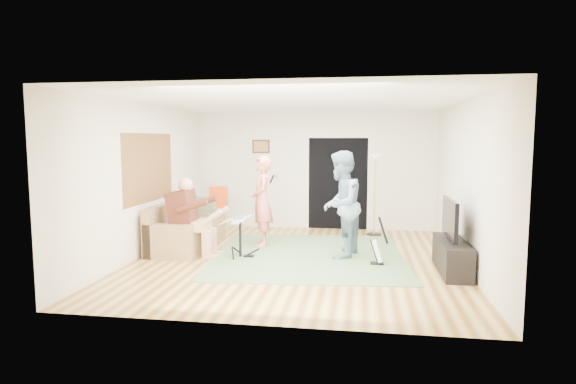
% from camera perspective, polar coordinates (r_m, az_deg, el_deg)
% --- Properties ---
extents(floor, '(6.00, 6.00, 0.00)m').
position_cam_1_polar(floor, '(8.39, 1.04, -8.00)').
color(floor, brown).
rests_on(floor, ground).
extents(walls, '(5.50, 6.00, 2.70)m').
position_cam_1_polar(walls, '(8.16, 1.05, 1.23)').
color(walls, beige).
rests_on(walls, floor).
extents(ceiling, '(6.00, 6.00, 0.00)m').
position_cam_1_polar(ceiling, '(8.15, 1.07, 10.72)').
color(ceiling, white).
rests_on(ceiling, walls).
extents(window_blinds, '(0.00, 2.05, 2.05)m').
position_cam_1_polar(window_blinds, '(9.12, -16.14, 2.77)').
color(window_blinds, brown).
rests_on(window_blinds, walls).
extents(doorway, '(2.10, 0.00, 2.10)m').
position_cam_1_polar(doorway, '(11.11, 5.93, 0.98)').
color(doorway, black).
rests_on(doorway, walls).
extents(picture_frame, '(0.42, 0.03, 0.32)m').
position_cam_1_polar(picture_frame, '(11.29, -3.22, 5.41)').
color(picture_frame, '#3F2314').
rests_on(picture_frame, walls).
extents(area_rug, '(3.62, 3.81, 0.02)m').
position_cam_1_polar(area_rug, '(8.67, 2.44, -7.48)').
color(area_rug, '#526E43').
rests_on(area_rug, floor).
extents(sofa, '(0.88, 2.13, 0.86)m').
position_cam_1_polar(sofa, '(9.51, -12.30, -4.66)').
color(sofa, olive).
rests_on(sofa, floor).
extents(drummer, '(0.91, 0.51, 1.39)m').
position_cam_1_polar(drummer, '(8.72, -11.23, -3.92)').
color(drummer, '#532317').
rests_on(drummer, sofa).
extents(drum_kit, '(0.41, 0.73, 0.75)m').
position_cam_1_polar(drum_kit, '(8.51, -5.68, -5.57)').
color(drum_kit, black).
rests_on(drum_kit, floor).
extents(singer, '(0.58, 0.73, 1.75)m').
position_cam_1_polar(singer, '(9.34, -3.11, -1.08)').
color(singer, '#E27162').
rests_on(singer, floor).
extents(microphone, '(0.06, 0.06, 0.24)m').
position_cam_1_polar(microphone, '(9.26, -1.92, 1.55)').
color(microphone, black).
rests_on(microphone, singer).
extents(guitarist, '(0.90, 1.05, 1.87)m').
position_cam_1_polar(guitarist, '(8.43, 6.28, -1.49)').
color(guitarist, slate).
rests_on(guitarist, floor).
extents(guitar_held, '(0.17, 0.61, 0.26)m').
position_cam_1_polar(guitar_held, '(8.39, 7.67, 0.77)').
color(guitar_held, silver).
rests_on(guitar_held, guitarist).
extents(guitar_spare, '(0.29, 0.26, 0.80)m').
position_cam_1_polar(guitar_spare, '(8.14, 10.58, -6.89)').
color(guitar_spare, black).
rests_on(guitar_spare, floor).
extents(torchiere_lamp, '(0.31, 0.31, 1.75)m').
position_cam_1_polar(torchiere_lamp, '(10.49, 10.26, 1.44)').
color(torchiere_lamp, black).
rests_on(torchiere_lamp, floor).
extents(dining_chair, '(0.48, 0.50, 1.02)m').
position_cam_1_polar(dining_chair, '(10.79, -8.32, -2.89)').
color(dining_chair, beige).
rests_on(dining_chair, floor).
extents(tv_cabinet, '(0.40, 1.40, 0.50)m').
position_cam_1_polar(tv_cabinet, '(7.98, 18.85, -7.24)').
color(tv_cabinet, black).
rests_on(tv_cabinet, floor).
extents(television, '(0.06, 1.08, 0.60)m').
position_cam_1_polar(television, '(7.85, 18.65, -2.98)').
color(television, black).
rests_on(television, tv_cabinet).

